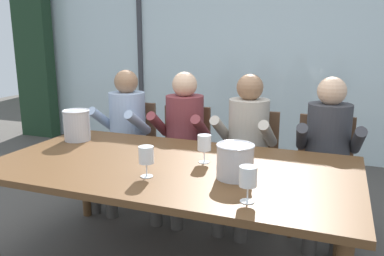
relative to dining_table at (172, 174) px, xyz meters
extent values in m
plane|color=#4C4742|center=(0.00, 1.00, -0.66)|extent=(14.00, 14.00, 0.00)
cube|color=silver|center=(0.00, 2.76, 0.64)|extent=(7.40, 0.03, 2.60)
cube|color=#38383D|center=(-1.67, 2.74, 0.64)|extent=(0.06, 0.06, 2.60)
cube|color=#386633|center=(0.00, 6.92, 0.30)|extent=(13.40, 2.40, 1.92)
cube|color=#1E3823|center=(-3.35, 2.58, 0.64)|extent=(0.56, 0.20, 2.60)
cube|color=brown|center=(0.00, 0.00, 0.04)|extent=(2.20, 1.15, 0.04)
cylinder|color=brown|center=(-1.00, 0.48, -0.32)|extent=(0.07, 0.07, 0.68)
cylinder|color=brown|center=(1.00, 0.48, -0.32)|extent=(0.07, 0.07, 0.68)
cube|color=brown|center=(-0.86, 0.92, -0.21)|extent=(0.47, 0.47, 0.03)
cube|color=brown|center=(-0.87, 1.12, 0.01)|extent=(0.42, 0.07, 0.42)
cylinder|color=brown|center=(-1.03, 0.71, -0.44)|extent=(0.04, 0.04, 0.43)
cylinder|color=brown|center=(-0.65, 0.74, -0.44)|extent=(0.04, 0.04, 0.43)
cylinder|color=brown|center=(-1.06, 1.09, -0.44)|extent=(0.04, 0.04, 0.43)
cylinder|color=brown|center=(-0.68, 1.12, -0.44)|extent=(0.04, 0.04, 0.43)
cube|color=brown|center=(-0.31, 0.89, -0.21)|extent=(0.47, 0.47, 0.03)
cube|color=brown|center=(-0.33, 1.09, 0.01)|extent=(0.42, 0.07, 0.42)
cylinder|color=brown|center=(-0.49, 0.69, -0.44)|extent=(0.04, 0.04, 0.43)
cylinder|color=brown|center=(-0.11, 0.72, -0.44)|extent=(0.04, 0.04, 0.43)
cylinder|color=brown|center=(-0.52, 1.07, -0.44)|extent=(0.04, 0.04, 0.43)
cylinder|color=brown|center=(-0.14, 1.10, -0.44)|extent=(0.04, 0.04, 0.43)
cube|color=brown|center=(0.30, 0.88, -0.21)|extent=(0.48, 0.48, 0.03)
cube|color=brown|center=(0.27, 1.08, 0.01)|extent=(0.42, 0.08, 0.42)
cylinder|color=brown|center=(0.13, 0.68, -0.44)|extent=(0.04, 0.04, 0.43)
cylinder|color=brown|center=(0.50, 0.72, -0.44)|extent=(0.04, 0.04, 0.43)
cylinder|color=brown|center=(0.09, 1.05, -0.44)|extent=(0.04, 0.04, 0.43)
cylinder|color=brown|center=(0.46, 1.09, -0.44)|extent=(0.04, 0.04, 0.43)
cube|color=brown|center=(0.85, 0.89, -0.21)|extent=(0.45, 0.45, 0.03)
cube|color=brown|center=(0.85, 1.09, 0.01)|extent=(0.42, 0.04, 0.42)
cylinder|color=brown|center=(0.65, 0.70, -0.44)|extent=(0.04, 0.04, 0.43)
cylinder|color=brown|center=(1.03, 0.69, -0.44)|extent=(0.04, 0.04, 0.43)
cylinder|color=brown|center=(0.66, 1.08, -0.44)|extent=(0.04, 0.04, 0.43)
cylinder|color=brown|center=(1.04, 1.07, -0.44)|extent=(0.04, 0.04, 0.43)
cylinder|color=#9EB2D1|center=(-0.84, 0.93, 0.08)|extent=(0.34, 0.34, 0.52)
sphere|color=#936B4C|center=(-0.84, 0.93, 0.43)|extent=(0.21, 0.21, 0.21)
cube|color=#47423D|center=(-0.95, 0.74, -0.18)|extent=(0.16, 0.41, 0.13)
cube|color=#47423D|center=(-0.77, 0.72, -0.18)|extent=(0.16, 0.41, 0.13)
cylinder|color=#47423D|center=(-0.96, 0.54, -0.43)|extent=(0.10, 0.10, 0.46)
cylinder|color=#47423D|center=(-0.78, 0.52, -0.43)|extent=(0.10, 0.10, 0.46)
cylinder|color=#9EB2D1|center=(-1.04, 0.82, 0.11)|extent=(0.11, 0.33, 0.26)
cylinder|color=#9EB2D1|center=(-0.66, 0.79, 0.11)|extent=(0.11, 0.33, 0.26)
cylinder|color=brown|center=(-0.29, 0.93, 0.08)|extent=(0.32, 0.32, 0.52)
sphere|color=#DBAD89|center=(-0.29, 0.93, 0.43)|extent=(0.21, 0.21, 0.21)
cube|color=#47423D|center=(-0.38, 0.73, -0.18)|extent=(0.13, 0.40, 0.13)
cube|color=#47423D|center=(-0.20, 0.73, -0.18)|extent=(0.13, 0.40, 0.13)
cylinder|color=#47423D|center=(-0.38, 0.53, -0.43)|extent=(0.10, 0.10, 0.46)
cylinder|color=#47423D|center=(-0.20, 0.53, -0.43)|extent=(0.10, 0.10, 0.46)
cylinder|color=brown|center=(-0.48, 0.81, 0.11)|extent=(0.08, 0.32, 0.26)
cylinder|color=brown|center=(-0.10, 0.81, 0.11)|extent=(0.08, 0.32, 0.26)
cylinder|color=#B7AD9E|center=(0.26, 0.93, 0.08)|extent=(0.35, 0.35, 0.52)
sphere|color=#936B4C|center=(0.26, 0.93, 0.43)|extent=(0.21, 0.21, 0.21)
cube|color=#47423D|center=(0.16, 0.74, -0.18)|extent=(0.16, 0.41, 0.13)
cube|color=#47423D|center=(0.34, 0.72, -0.18)|extent=(0.16, 0.41, 0.13)
cylinder|color=#47423D|center=(0.14, 0.54, -0.43)|extent=(0.10, 0.10, 0.46)
cylinder|color=#47423D|center=(0.32, 0.52, -0.43)|extent=(0.10, 0.10, 0.46)
cylinder|color=#B7AD9E|center=(0.07, 0.82, 0.11)|extent=(0.11, 0.33, 0.26)
cylinder|color=#B7AD9E|center=(0.44, 0.79, 0.11)|extent=(0.11, 0.33, 0.26)
cylinder|color=#38383D|center=(0.87, 0.93, 0.08)|extent=(0.34, 0.34, 0.52)
sphere|color=#DBAD89|center=(0.87, 0.93, 0.43)|extent=(0.21, 0.21, 0.21)
cube|color=#47423D|center=(0.80, 0.72, -0.18)|extent=(0.16, 0.41, 0.13)
cube|color=#47423D|center=(0.98, 0.74, -0.18)|extent=(0.16, 0.41, 0.13)
cylinder|color=#47423D|center=(0.81, 0.52, -0.43)|extent=(0.10, 0.10, 0.46)
cylinder|color=#47423D|center=(0.99, 0.54, -0.43)|extent=(0.10, 0.10, 0.46)
cylinder|color=#38383D|center=(0.69, 0.79, 0.11)|extent=(0.11, 0.33, 0.26)
cylinder|color=#38383D|center=(1.07, 0.82, 0.11)|extent=(0.11, 0.33, 0.26)
cylinder|color=#B7B7BC|center=(0.42, -0.10, 0.15)|extent=(0.20, 0.20, 0.19)
torus|color=silver|center=(0.42, -0.10, 0.25)|extent=(0.21, 0.21, 0.01)
cylinder|color=#B7B7BC|center=(-0.89, 0.27, 0.17)|extent=(0.19, 0.19, 0.22)
torus|color=silver|center=(-0.89, 0.27, 0.29)|extent=(0.20, 0.20, 0.01)
cylinder|color=silver|center=(-0.04, -0.25, 0.06)|extent=(0.07, 0.07, 0.00)
cylinder|color=silver|center=(-0.04, -0.25, 0.10)|extent=(0.01, 0.01, 0.07)
cylinder|color=silver|center=(-0.04, -0.25, 0.19)|extent=(0.08, 0.08, 0.09)
cylinder|color=silver|center=(0.17, 0.10, 0.06)|extent=(0.07, 0.07, 0.00)
cylinder|color=silver|center=(0.17, 0.10, 0.10)|extent=(0.01, 0.01, 0.07)
cylinder|color=silver|center=(0.17, 0.10, 0.19)|extent=(0.08, 0.08, 0.09)
cylinder|color=#560C1E|center=(0.17, 0.10, 0.16)|extent=(0.07, 0.07, 0.04)
cylinder|color=silver|center=(0.56, -0.39, 0.06)|extent=(0.07, 0.07, 0.00)
cylinder|color=silver|center=(0.56, -0.39, 0.10)|extent=(0.01, 0.01, 0.07)
cylinder|color=silver|center=(0.56, -0.39, 0.19)|extent=(0.08, 0.08, 0.09)
cylinder|color=#560C1E|center=(0.56, -0.39, 0.16)|extent=(0.07, 0.07, 0.04)
camera|label=1|loc=(0.93, -2.08, 0.82)|focal=36.59mm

